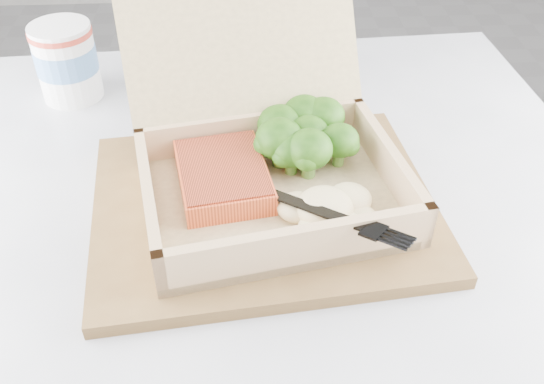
{
  "coord_description": "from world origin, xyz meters",
  "views": [
    {
      "loc": [
        0.08,
        -0.72,
        1.11
      ],
      "look_at": [
        0.1,
        -0.29,
        0.75
      ],
      "focal_mm": 40.0,
      "sensor_mm": 36.0,
      "label": 1
    }
  ],
  "objects": [
    {
      "name": "serving_tray",
      "position": [
        0.09,
        -0.26,
        0.71
      ],
      "size": [
        0.36,
        0.3,
        0.01
      ],
      "primitive_type": "cube",
      "rotation": [
        0.0,
        0.0,
        0.11
      ],
      "color": "brown",
      "rests_on": "cafe_table"
    },
    {
      "name": "broccoli_pile",
      "position": [
        0.14,
        -0.2,
        0.75
      ],
      "size": [
        0.12,
        0.12,
        0.04
      ],
      "primitive_type": null,
      "color": "#3E7C1B",
      "rests_on": "takeout_container"
    },
    {
      "name": "salmon_fillet",
      "position": [
        0.06,
        -0.25,
        0.74
      ],
      "size": [
        0.1,
        0.12,
        0.02
      ],
      "primitive_type": "cube",
      "rotation": [
        0.0,
        0.0,
        0.17
      ],
      "color": "orange",
      "rests_on": "takeout_container"
    },
    {
      "name": "plastic_fork",
      "position": [
        0.12,
        -0.31,
        0.76
      ],
      "size": [
        0.12,
        0.12,
        0.02
      ],
      "rotation": [
        0.0,
        0.0,
        3.98
      ],
      "color": "black",
      "rests_on": "mashed_potatoes"
    },
    {
      "name": "takeout_container",
      "position": [
        0.09,
        -0.22,
        0.77
      ],
      "size": [
        0.3,
        0.33,
        0.21
      ],
      "rotation": [
        0.0,
        0.0,
        0.19
      ],
      "color": "tan",
      "rests_on": "serving_tray"
    },
    {
      "name": "floor",
      "position": [
        0.0,
        0.0,
        0.0
      ],
      "size": [
        4.0,
        4.0,
        0.0
      ],
      "primitive_type": "plane",
      "color": "gray",
      "rests_on": "ground"
    },
    {
      "name": "cafe_table",
      "position": [
        0.1,
        -0.26,
        0.52
      ],
      "size": [
        0.78,
        0.78,
        0.71
      ],
      "rotation": [
        0.0,
        0.0,
        0.06
      ],
      "color": "black",
      "rests_on": "floor"
    },
    {
      "name": "paper_cup",
      "position": [
        -0.14,
        -0.02,
        0.76
      ],
      "size": [
        0.08,
        0.08,
        0.1
      ],
      "color": "white",
      "rests_on": "cafe_table"
    },
    {
      "name": "receipt",
      "position": [
        0.1,
        -0.06,
        0.71
      ],
      "size": [
        0.07,
        0.13,
        0.0
      ],
      "primitive_type": "cube",
      "rotation": [
        0.0,
        0.0,
        0.02
      ],
      "color": "white",
      "rests_on": "cafe_table"
    },
    {
      "name": "mashed_potatoes",
      "position": [
        0.15,
        -0.3,
        0.75
      ],
      "size": [
        0.09,
        0.08,
        0.03
      ],
      "primitive_type": "ellipsoid",
      "color": "#F9ECA1",
      "rests_on": "takeout_container"
    }
  ]
}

